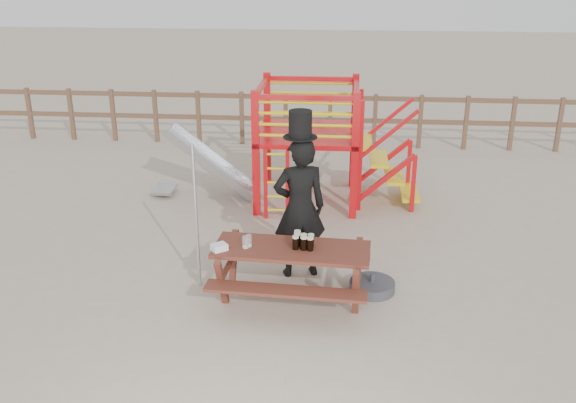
% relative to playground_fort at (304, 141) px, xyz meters
% --- Properties ---
extents(ground, '(60.00, 60.00, 0.00)m').
position_rel_playground_fort_xyz_m(ground, '(-0.12, -3.58, -1.07)').
color(ground, tan).
rests_on(ground, ground).
extents(back_fence, '(15.09, 0.09, 1.20)m').
position_rel_playground_fort_xyz_m(back_fence, '(-0.12, 3.42, -0.34)').
color(back_fence, brown).
rests_on(back_fence, ground).
extents(playground_fort, '(4.71, 1.84, 2.10)m').
position_rel_playground_fort_xyz_m(playground_fort, '(0.00, 0.00, 0.00)').
color(playground_fort, red).
rests_on(playground_fort, ground).
extents(picnic_table, '(1.99, 1.44, 0.74)m').
position_rel_playground_fort_xyz_m(picnic_table, '(0.09, -3.59, -0.60)').
color(picnic_table, maroon).
rests_on(picnic_table, ground).
extents(man_with_hat, '(0.81, 0.64, 2.28)m').
position_rel_playground_fort_xyz_m(man_with_hat, '(0.14, -2.84, -0.05)').
color(man_with_hat, black).
rests_on(man_with_hat, ground).
extents(metal_pole, '(0.04, 0.04, 1.95)m').
position_rel_playground_fort_xyz_m(metal_pole, '(-1.15, -3.30, -0.10)').
color(metal_pole, '#B2B2B7').
rests_on(metal_pole, ground).
extents(parasol_base, '(0.59, 0.59, 0.25)m').
position_rel_playground_fort_xyz_m(parasol_base, '(1.12, -3.24, -1.00)').
color(parasol_base, '#3B3B40').
rests_on(parasol_base, ground).
extents(paper_bag, '(0.23, 0.22, 0.08)m').
position_rel_playground_fort_xyz_m(paper_bag, '(-0.78, -3.73, -0.29)').
color(paper_bag, white).
rests_on(paper_bag, picnic_table).
extents(stout_pints, '(0.26, 0.26, 0.17)m').
position_rel_playground_fort_xyz_m(stout_pints, '(0.22, -3.56, -0.24)').
color(stout_pints, black).
rests_on(stout_pints, picnic_table).
extents(empty_glasses, '(0.11, 0.13, 0.15)m').
position_rel_playground_fort_xyz_m(empty_glasses, '(-0.46, -3.61, -0.26)').
color(empty_glasses, silver).
rests_on(empty_glasses, picnic_table).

